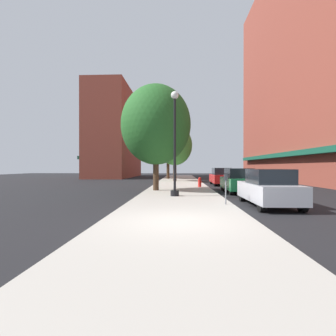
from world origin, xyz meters
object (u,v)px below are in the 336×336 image
(tree_near, at_px, (175,145))
(car_red, at_px, (221,177))
(lamppost, at_px, (175,141))
(tree_mid, at_px, (168,141))
(parking_meter_near, at_px, (226,185))
(car_green, at_px, (238,181))
(car_silver, at_px, (268,188))
(tree_far, at_px, (156,125))
(fire_hydrant, at_px, (200,182))

(tree_near, height_order, car_red, tree_near)
(lamppost, distance_m, tree_mid, 21.56)
(parking_meter_near, xyz_separation_m, car_green, (1.95, 6.41, -0.14))
(car_silver, xyz_separation_m, car_red, (0.00, 13.39, 0.00))
(lamppost, relative_size, tree_near, 0.91)
(tree_near, height_order, tree_mid, tree_mid)
(lamppost, distance_m, tree_far, 4.10)
(car_red, bearing_deg, car_silver, -91.40)
(car_green, bearing_deg, fire_hydrant, 124.20)
(fire_hydrant, xyz_separation_m, tree_mid, (-3.26, 14.72, 4.75))
(tree_mid, bearing_deg, car_green, -72.93)
(fire_hydrant, xyz_separation_m, car_green, (2.34, -3.51, 0.29))
(tree_near, distance_m, tree_mid, 5.75)
(tree_far, bearing_deg, lamppost, -68.63)
(car_green, relative_size, car_red, 1.00)
(parking_meter_near, height_order, car_silver, car_silver)
(tree_mid, distance_m, car_red, 13.04)
(fire_hydrant, distance_m, tree_far, 6.19)
(tree_mid, xyz_separation_m, car_silver, (5.60, -24.29, -4.46))
(tree_near, relative_size, tree_far, 0.88)
(tree_near, relative_size, car_green, 1.51)
(car_green, xyz_separation_m, car_red, (0.00, 7.32, 0.00))
(lamppost, distance_m, tree_near, 15.89)
(tree_far, relative_size, car_silver, 1.72)
(fire_hydrant, distance_m, car_silver, 9.86)
(tree_far, xyz_separation_m, car_silver, (5.64, -6.43, -3.90))
(tree_near, xyz_separation_m, car_red, (4.55, -5.33, -3.45))
(parking_meter_near, distance_m, tree_near, 19.52)
(tree_far, distance_m, car_red, 9.77)
(tree_far, bearing_deg, car_silver, -48.77)
(parking_meter_near, xyz_separation_m, tree_mid, (-3.65, 24.63, 4.32))
(tree_far, xyz_separation_m, car_red, (5.64, 6.96, -3.90))
(car_silver, bearing_deg, tree_far, 129.88)
(car_silver, bearing_deg, parking_meter_near, -171.60)
(fire_hydrant, distance_m, tree_mid, 15.80)
(car_silver, height_order, car_green, same)
(tree_near, bearing_deg, car_silver, -76.34)
(lamppost, distance_m, fire_hydrant, 7.47)
(parking_meter_near, bearing_deg, car_red, 81.92)
(tree_mid, relative_size, car_red, 1.89)
(car_green, bearing_deg, tree_near, 110.28)
(parking_meter_near, bearing_deg, car_silver, 9.76)
(tree_near, relative_size, car_red, 1.51)
(fire_hydrant, bearing_deg, car_silver, -76.28)
(tree_near, bearing_deg, parking_meter_near, -82.23)
(tree_near, xyz_separation_m, tree_mid, (-1.04, 5.57, 1.01))
(lamppost, relative_size, fire_hydrant, 7.47)
(fire_hydrant, xyz_separation_m, car_red, (2.34, 3.82, 0.29))
(car_green, bearing_deg, car_red, 90.50)
(lamppost, height_order, tree_mid, tree_mid)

